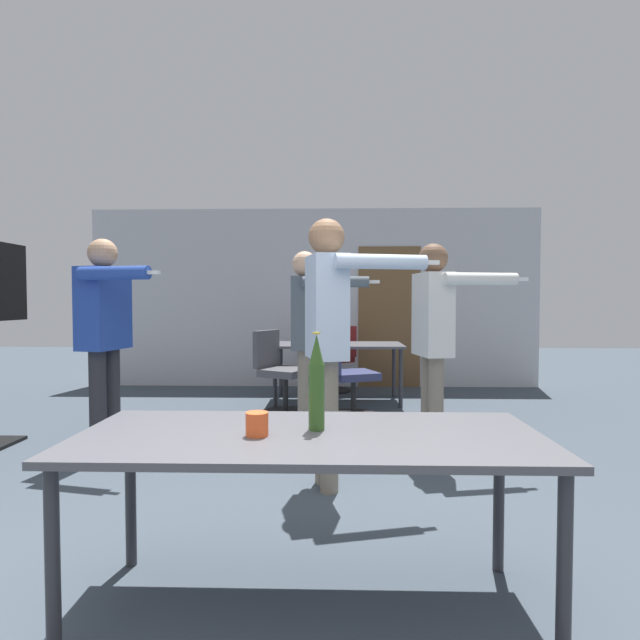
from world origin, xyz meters
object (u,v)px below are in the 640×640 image
Objects in this scene: person_far_watching at (105,323)px; person_left_plaid at (306,325)px; person_near_casual at (329,323)px; drink_cup at (257,424)px; office_chair_side_rolled at (280,374)px; beer_bottle at (317,384)px; person_center_tall at (434,328)px; office_chair_near_pushed at (347,378)px; office_chair_far_left at (335,361)px.

person_left_plaid is at bearing 115.79° from person_far_watching.
drink_cup is (-0.27, -1.39, -0.33)m from person_near_casual.
office_chair_side_rolled is at bearing 150.94° from person_far_watching.
office_chair_side_rolled reaches higher than drink_cup.
beer_bottle is at bearing 22.70° from drink_cup.
office_chair_near_pushed is at bearing -165.99° from person_center_tall.
office_chair_far_left is at bearing -175.23° from person_center_tall.
drink_cup is at bearing -123.82° from office_chair_far_left.
person_far_watching is 2.73m from beer_bottle.
person_far_watching is at bearing -125.29° from person_near_casual.
person_left_plaid is 1.86× the size of office_chair_far_left.
person_near_casual is 1.96× the size of office_chair_far_left.
person_far_watching reaches higher than beer_bottle.
person_center_tall reaches higher than person_left_plaid.
person_center_tall is 4.25× the size of beer_bottle.
person_center_tall is (1.04, -0.55, 0.00)m from person_left_plaid.
office_chair_near_pushed is (0.39, 0.89, -0.62)m from person_left_plaid.
person_center_tall is at bearing 65.70° from beer_bottle.
person_far_watching is 19.08× the size of drink_cup.
office_chair_near_pushed is 2.27× the size of beer_bottle.
office_chair_near_pushed is 1.47m from office_chair_far_left.
drink_cup is (1.58, -2.13, -0.30)m from person_far_watching.
office_chair_side_rolled is (1.28, 1.50, -0.64)m from person_far_watching.
office_chair_near_pushed is 0.99× the size of office_chair_side_rolled.
person_far_watching is (-1.64, -0.42, 0.03)m from person_left_plaid.
office_chair_far_left is 4.84m from beer_bottle.
office_chair_side_rolled is 9.97× the size of drink_cup.
person_far_watching reaches higher than office_chair_side_rolled.
person_center_tall reaches higher than drink_cup.
office_chair_side_rolled reaches higher than office_chair_near_pushed.
person_far_watching is at bearing -154.48° from office_chair_far_left.
person_left_plaid is 1.17m from person_center_tall.
office_chair_side_rolled is (-0.75, 0.19, 0.01)m from office_chair_near_pushed.
beer_bottle is at bearing 36.78° from office_chair_side_rolled.
beer_bottle is (0.53, -3.54, 0.48)m from office_chair_side_rolled.
office_chair_far_left is at bearing -177.71° from office_chair_side_rolled.
person_left_plaid is at bearing -44.94° from office_chair_near_pushed.
person_near_casual is at bearing -26.29° from office_chair_near_pushed.
office_chair_side_rolled is at bearing -160.85° from person_left_plaid.
person_far_watching is 2.08m from office_chair_side_rolled.
person_near_casual is 1.98× the size of office_chair_near_pushed.
person_far_watching is at bearing 131.65° from beer_bottle.
person_center_tall reaches higher than office_chair_side_rolled.
office_chair_far_left is at bearing 157.01° from person_far_watching.
person_near_casual reaches higher than person_left_plaid.
office_chair_side_rolled is at bearing -149.57° from person_center_tall.
person_center_tall is 2.30m from drink_cup.
office_chair_near_pushed is (0.18, 2.05, -0.68)m from person_near_casual.
office_chair_near_pushed is at bearing 104.08° from office_chair_side_rolled.
person_far_watching is 4.41× the size of beer_bottle.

